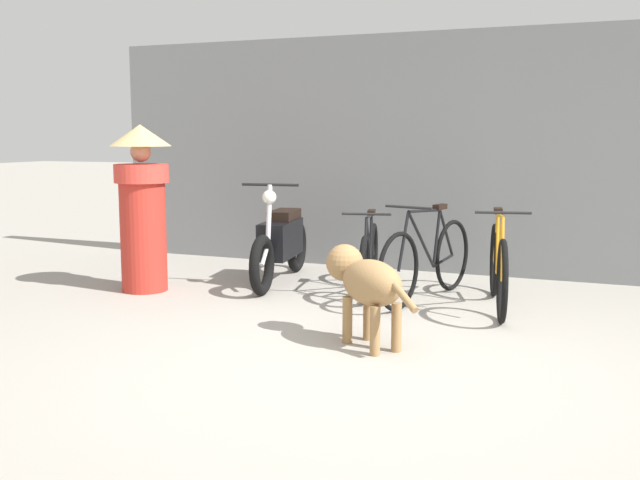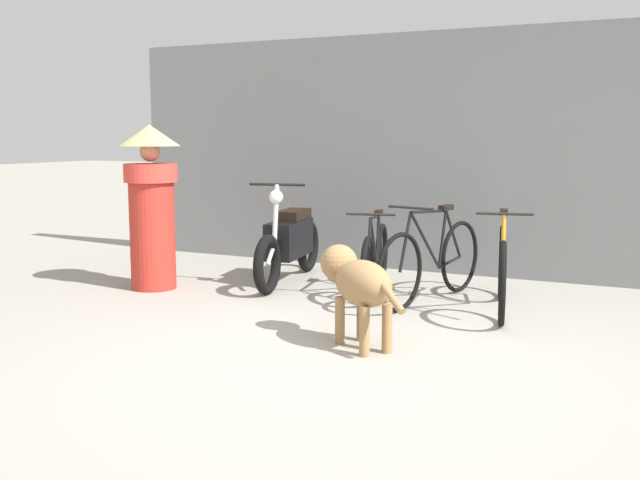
# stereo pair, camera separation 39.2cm
# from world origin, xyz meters

# --- Properties ---
(ground_plane) EXTENTS (60.00, 60.00, 0.00)m
(ground_plane) POSITION_xyz_m (0.00, 0.00, 0.00)
(ground_plane) COLOR #9E998E
(shop_wall_back) EXTENTS (8.71, 0.20, 2.66)m
(shop_wall_back) POSITION_xyz_m (0.00, 3.63, 1.33)
(shop_wall_back) COLOR slate
(shop_wall_back) RESTS_ON ground
(bicycle_0) EXTENTS (0.52, 1.57, 0.82)m
(bicycle_0) POSITION_xyz_m (-0.64, 2.21, 0.33)
(bicycle_0) COLOR black
(bicycle_0) RESTS_ON ground
(bicycle_1) EXTENTS (0.53, 1.76, 0.92)m
(bicycle_1) POSITION_xyz_m (-0.03, 2.09, 0.38)
(bicycle_1) COLOR black
(bicycle_1) RESTS_ON ground
(bicycle_2) EXTENTS (0.52, 1.73, 0.91)m
(bicycle_2) POSITION_xyz_m (0.64, 1.99, 0.37)
(bicycle_2) COLOR black
(bicycle_2) RESTS_ON ground
(motorcycle) EXTENTS (0.58, 1.87, 1.06)m
(motorcycle) POSITION_xyz_m (-1.65, 2.33, 0.42)
(motorcycle) COLOR black
(motorcycle) RESTS_ON ground
(stray_dog) EXTENTS (0.93, 0.76, 0.71)m
(stray_dog) POSITION_xyz_m (-0.09, 0.44, 0.48)
(stray_dog) COLOR #997247
(stray_dog) RESTS_ON ground
(person_in_robes) EXTENTS (0.68, 0.68, 1.64)m
(person_in_robes) POSITION_xyz_m (-2.74, 1.45, 0.89)
(person_in_robes) COLOR #B72D23
(person_in_robes) RESTS_ON ground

